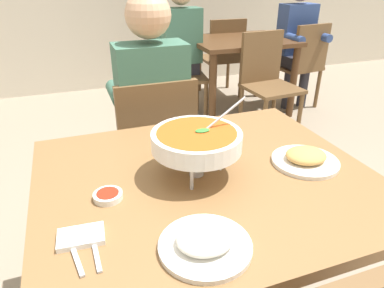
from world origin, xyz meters
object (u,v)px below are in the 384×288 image
object	(u,v)px
sauce_dish	(108,196)
chair_diner_main	(155,145)
dining_table_far	(240,53)
chair_bg_left	(181,67)
dining_table_main	(206,202)
appetizer_plate	(305,158)
diner_main	(151,103)
curry_bowl	(197,141)
chair_bg_right	(267,78)
patron_bg_middle	(298,37)
chair_bg_middle	(302,62)
rice_plate	(205,242)
patron_bg_left	(180,43)
chair_bg_corner	(224,54)

from	to	relation	value
sauce_dish	chair_diner_main	bearing A→B (deg)	66.84
dining_table_far	chair_bg_left	xyz separation A→B (m)	(-0.61, 0.07, -0.11)
chair_diner_main	sauce_dish	size ratio (longest dim) A/B	10.00
dining_table_main	sauce_dish	world-z (taller)	sauce_dish
chair_diner_main	appetizer_plate	bearing A→B (deg)	-65.53
diner_main	chair_bg_left	distance (m)	1.70
curry_bowl	dining_table_far	distance (m)	2.62
appetizer_plate	chair_bg_right	bearing A→B (deg)	62.66
appetizer_plate	patron_bg_middle	xyz separation A→B (m)	(1.56, 2.27, -0.04)
curry_bowl	chair_bg_middle	bearing A→B (deg)	46.80
dining_table_main	rice_plate	size ratio (longest dim) A/B	4.74
chair_bg_middle	patron_bg_middle	bearing A→B (deg)	102.06
chair_bg_right	patron_bg_middle	world-z (taller)	patron_bg_middle
patron_bg_left	appetizer_plate	bearing A→B (deg)	-97.18
chair_bg_right	sauce_dish	bearing A→B (deg)	-132.81
chair_bg_right	patron_bg_left	world-z (taller)	patron_bg_left
diner_main	appetizer_plate	world-z (taller)	diner_main
appetizer_plate	chair_bg_left	size ratio (longest dim) A/B	0.27
curry_bowl	patron_bg_middle	size ratio (longest dim) A/B	0.25
chair_bg_right	chair_diner_main	bearing A→B (deg)	-143.16
patron_bg_left	dining_table_main	bearing A→B (deg)	-105.97
rice_plate	chair_bg_middle	bearing A→B (deg)	49.61
chair_bg_middle	chair_bg_right	bearing A→B (deg)	-149.16
chair_bg_middle	patron_bg_left	size ratio (longest dim) A/B	0.69
curry_bowl	dining_table_main	bearing A→B (deg)	-31.67
rice_plate	chair_bg_left	distance (m)	2.79
patron_bg_left	patron_bg_middle	size ratio (longest dim) A/B	1.00
chair_diner_main	sauce_dish	world-z (taller)	chair_diner_main
sauce_dish	rice_plate	bearing A→B (deg)	-55.95
patron_bg_middle	patron_bg_left	bearing A→B (deg)	175.16
curry_bowl	sauce_dish	size ratio (longest dim) A/B	3.69
chair_diner_main	appetizer_plate	distance (m)	0.93
rice_plate	chair_bg_left	size ratio (longest dim) A/B	0.27
chair_bg_middle	patron_bg_middle	distance (m)	0.26
chair_bg_middle	sauce_dish	bearing A→B (deg)	-136.78
dining_table_far	patron_bg_left	size ratio (longest dim) A/B	0.76
sauce_dish	patron_bg_left	size ratio (longest dim) A/B	0.07
appetizer_plate	sauce_dish	size ratio (longest dim) A/B	2.67
appetizer_plate	dining_table_far	distance (m)	2.49
curry_bowl	chair_bg_middle	world-z (taller)	curry_bowl
chair_diner_main	chair_bg_left	bearing A→B (deg)	66.90
dining_table_main	patron_bg_middle	bearing A→B (deg)	49.17
chair_bg_corner	patron_bg_middle	xyz separation A→B (m)	(0.60, -0.52, 0.24)
chair_bg_left	chair_bg_corner	distance (m)	0.77
dining_table_main	sauce_dish	bearing A→B (deg)	-176.43
diner_main	patron_bg_middle	distance (m)	2.40
rice_plate	patron_bg_middle	world-z (taller)	patron_bg_middle
chair_diner_main	patron_bg_left	xyz separation A→B (m)	(0.67, 1.57, 0.24)
chair_bg_right	chair_bg_corner	distance (m)	1.02
appetizer_plate	dining_table_far	world-z (taller)	appetizer_plate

